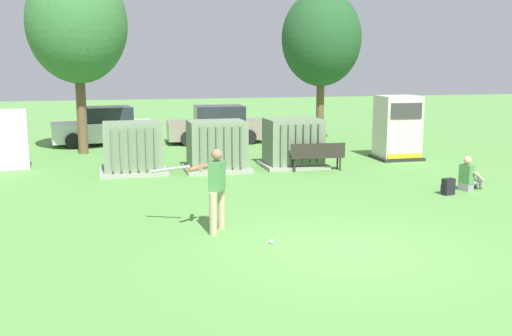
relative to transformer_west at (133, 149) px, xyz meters
The scene contains 14 objects.
ground_plane 9.68m from the transformer_west, 68.93° to the right, with size 96.00×96.00×0.00m, color #5B9947.
transformer_west is the anchor object (origin of this frame).
transformer_mid_west 2.67m from the transformer_west, ahead, with size 2.10×1.70×1.62m.
transformer_mid_east 5.28m from the transformer_west, ahead, with size 2.10×1.70×1.62m.
generator_enclosure 9.46m from the transformer_west, ahead, with size 1.60×1.40×2.30m.
park_bench 5.90m from the transformer_west, 10.52° to the right, with size 1.82×0.50×0.92m.
batter 7.28m from the transformer_west, 79.40° to the right, with size 1.49×1.07×1.74m.
sports_ball 8.58m from the transformer_west, 74.71° to the right, with size 0.09×0.09×0.09m, color white.
seated_spectator 10.09m from the transformer_west, 28.91° to the right, with size 0.78×0.64×0.96m.
backpack 9.55m from the transformer_west, 33.32° to the right, with size 0.36×0.32×0.44m.
tree_left 6.44m from the transformer_west, 109.84° to the left, with size 3.71×3.71×7.09m.
tree_center_left 10.56m from the transformer_west, 33.26° to the left, with size 3.41×3.41×6.51m.
parked_car_leftmost 7.12m from the transformer_west, 97.34° to the left, with size 4.37×2.29×1.62m.
parked_car_left_of_center 7.59m from the transformer_west, 59.14° to the left, with size 4.27×2.06×1.62m.
Camera 1 is at (-4.19, -9.79, 3.45)m, focal length 41.25 mm.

